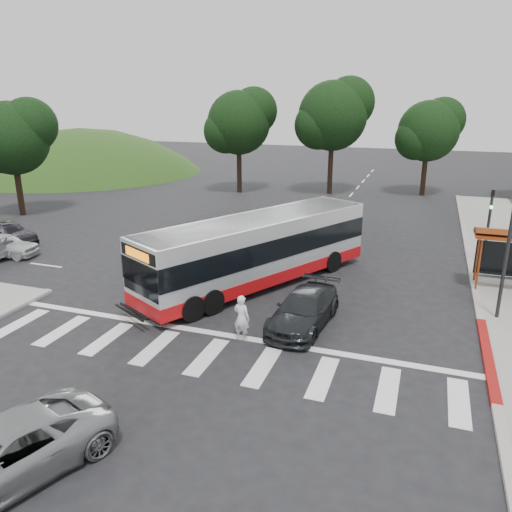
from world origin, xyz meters
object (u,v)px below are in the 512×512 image
at_px(pedestrian, 242,318).
at_px(dark_sedan, 304,309).
at_px(silver_suv_south, 3,453).
at_px(transit_bus, 258,252).

distance_m(pedestrian, dark_sedan, 2.64).
bearing_deg(dark_sedan, silver_suv_south, -108.77).
bearing_deg(pedestrian, silver_suv_south, 82.02).
distance_m(transit_bus, dark_sedan, 4.90).
height_order(transit_bus, pedestrian, transit_bus).
distance_m(dark_sedan, silver_suv_south, 11.11).
height_order(dark_sedan, silver_suv_south, silver_suv_south).
xyz_separation_m(transit_bus, dark_sedan, (3.13, -3.65, -0.92)).
bearing_deg(transit_bus, silver_suv_south, -67.58).
height_order(pedestrian, dark_sedan, pedestrian).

